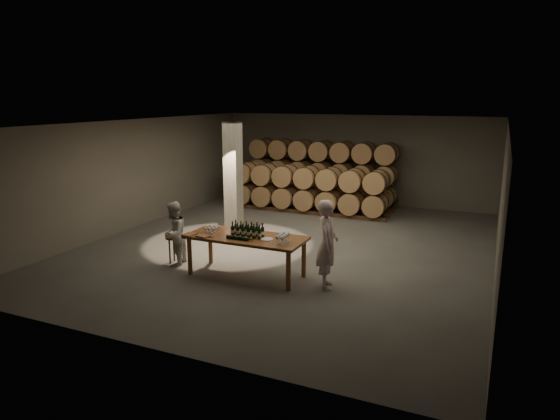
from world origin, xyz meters
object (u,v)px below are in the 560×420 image
at_px(stool, 174,241).
at_px(bottle_cluster, 247,231).
at_px(notebook_near, 203,236).
at_px(person_woman, 174,234).
at_px(person_man, 327,244).
at_px(plate, 267,239).
at_px(tasting_table, 246,241).

bearing_deg(stool, bottle_cluster, -2.27).
height_order(notebook_near, stool, notebook_near).
bearing_deg(person_woman, bottle_cluster, 78.23).
relative_size(notebook_near, person_woman, 0.18).
bearing_deg(person_man, plate, 74.44).
height_order(tasting_table, person_woman, person_woman).
distance_m(tasting_table, person_woman, 1.88).
bearing_deg(person_man, tasting_table, 71.35).
xyz_separation_m(tasting_table, notebook_near, (-0.82, -0.42, 0.12)).
bearing_deg(person_woman, notebook_near, 57.21).
xyz_separation_m(tasting_table, person_man, (1.82, 0.07, 0.13)).
distance_m(bottle_cluster, stool, 2.05).
relative_size(tasting_table, person_man, 1.41).
bearing_deg(notebook_near, plate, 28.82).
xyz_separation_m(person_man, person_woman, (-3.70, -0.09, -0.17)).
relative_size(bottle_cluster, notebook_near, 2.74).
xyz_separation_m(plate, person_man, (1.30, 0.12, 0.02)).
relative_size(notebook_near, person_man, 0.14).
distance_m(bottle_cluster, person_woman, 1.93).
distance_m(tasting_table, notebook_near, 0.93).
bearing_deg(bottle_cluster, tasting_table, 166.59).
height_order(bottle_cluster, plate, bottle_cluster).
xyz_separation_m(notebook_near, stool, (-1.13, 0.49, -0.39)).
distance_m(stool, person_woman, 0.25).
xyz_separation_m(bottle_cluster, person_woman, (-1.92, -0.01, -0.26)).
bearing_deg(tasting_table, bottle_cluster, -13.41).
xyz_separation_m(bottle_cluster, plate, (0.48, -0.04, -0.11)).
relative_size(bottle_cluster, person_man, 0.40).
bearing_deg(stool, person_woman, -49.96).
bearing_deg(bottle_cluster, plate, -4.85).
bearing_deg(person_man, person_woman, 70.60).
bearing_deg(notebook_near, bottle_cluster, 38.95).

